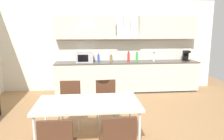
# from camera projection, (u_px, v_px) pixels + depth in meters

# --- Properties ---
(ground_plane) EXTENTS (8.64, 8.54, 0.02)m
(ground_plane) POSITION_uv_depth(u_px,v_px,m) (110.00, 132.00, 3.98)
(ground_plane) COLOR #9E754C
(wall_back) EXTENTS (6.91, 0.10, 2.67)m
(wall_back) POSITION_uv_depth(u_px,v_px,m) (101.00, 46.00, 6.55)
(wall_back) COLOR silver
(wall_back) RESTS_ON ground_plane
(kitchen_counter) EXTENTS (4.14, 0.67, 0.89)m
(kitchen_counter) POSITION_uv_depth(u_px,v_px,m) (127.00, 76.00, 6.43)
(kitchen_counter) COLOR #333333
(kitchen_counter) RESTS_ON ground_plane
(backsplash_tile) EXTENTS (4.12, 0.02, 0.59)m
(backsplash_tile) POSITION_uv_depth(u_px,v_px,m) (126.00, 50.00, 6.60)
(backsplash_tile) COLOR silver
(backsplash_tile) RESTS_ON kitchen_counter
(upper_wall_cabinets) EXTENTS (4.12, 0.40, 0.66)m
(upper_wall_cabinets) POSITION_uv_depth(u_px,v_px,m) (127.00, 28.00, 6.32)
(upper_wall_cabinets) COLOR beige
(microwave) EXTENTS (0.48, 0.35, 0.28)m
(microwave) POSITION_uv_depth(u_px,v_px,m) (85.00, 57.00, 6.20)
(microwave) COLOR #ADADB2
(microwave) RESTS_ON kitchen_counter
(coffee_maker) EXTENTS (0.18, 0.19, 0.30)m
(coffee_maker) POSITION_uv_depth(u_px,v_px,m) (186.00, 56.00, 6.52)
(coffee_maker) COLOR black
(coffee_maker) RESTS_ON kitchen_counter
(bottle_red) EXTENTS (0.07, 0.07, 0.31)m
(bottle_red) POSITION_uv_depth(u_px,v_px,m) (129.00, 57.00, 6.33)
(bottle_red) COLOR red
(bottle_red) RESTS_ON kitchen_counter
(bottle_white) EXTENTS (0.06, 0.06, 0.28)m
(bottle_white) POSITION_uv_depth(u_px,v_px,m) (154.00, 57.00, 6.41)
(bottle_white) COLOR white
(bottle_white) RESTS_ON kitchen_counter
(bottle_brown) EXTENTS (0.08, 0.08, 0.21)m
(bottle_brown) POSITION_uv_depth(u_px,v_px,m) (111.00, 59.00, 6.26)
(bottle_brown) COLOR brown
(bottle_brown) RESTS_ON kitchen_counter
(bottle_green) EXTENTS (0.07, 0.07, 0.29)m
(bottle_green) POSITION_uv_depth(u_px,v_px,m) (137.00, 58.00, 6.30)
(bottle_green) COLOR green
(bottle_green) RESTS_ON kitchen_counter
(bottle_blue) EXTENTS (0.06, 0.06, 0.24)m
(bottle_blue) POSITION_uv_depth(u_px,v_px,m) (99.00, 58.00, 6.30)
(bottle_blue) COLOR blue
(bottle_blue) RESTS_ON kitchen_counter
(dining_table) EXTENTS (1.55, 0.86, 0.75)m
(dining_table) POSITION_uv_depth(u_px,v_px,m) (88.00, 105.00, 3.28)
(dining_table) COLOR silver
(dining_table) RESTS_ON ground_plane
(chair_far_left) EXTENTS (0.42, 0.42, 0.87)m
(chair_far_left) POSITION_uv_depth(u_px,v_px,m) (70.00, 100.00, 4.07)
(chair_far_left) COLOR #4C2D1E
(chair_far_left) RESTS_ON ground_plane
(chair_far_right) EXTENTS (0.43, 0.43, 0.87)m
(chair_far_right) POSITION_uv_depth(u_px,v_px,m) (107.00, 98.00, 4.14)
(chair_far_right) COLOR #4C2D1E
(chair_far_right) RESTS_ON ground_plane
(pendant_lamp) EXTENTS (0.32, 0.32, 0.22)m
(pendant_lamp) POSITION_uv_depth(u_px,v_px,m) (86.00, 20.00, 3.05)
(pendant_lamp) COLOR silver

